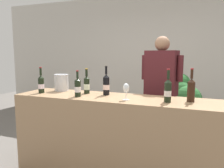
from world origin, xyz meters
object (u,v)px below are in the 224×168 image
at_px(wine_bottle_3, 168,90).
at_px(wine_bottle_4, 191,89).
at_px(wine_bottle_1, 106,85).
at_px(wine_bottle_5, 41,84).
at_px(wine_glass, 126,89).
at_px(person_server, 161,102).
at_px(ice_bucket, 62,82).
at_px(wine_bottle_2, 87,85).
at_px(potted_shrub, 183,102).
at_px(wine_bottle_0, 78,87).

distance_m(wine_bottle_3, wine_bottle_4, 0.25).
bearing_deg(wine_bottle_1, wine_bottle_5, -168.64).
bearing_deg(wine_bottle_4, wine_glass, -166.88).
bearing_deg(person_server, ice_bucket, -157.52).
xyz_separation_m(wine_bottle_2, wine_bottle_3, (1.01, -0.16, 0.01)).
bearing_deg(wine_bottle_2, ice_bucket, 171.22).
bearing_deg(wine_bottle_1, wine_glass, -32.08).
height_order(ice_bucket, potted_shrub, ice_bucket).
relative_size(wine_bottle_3, wine_bottle_5, 1.04).
height_order(wine_bottle_5, person_server, person_server).
height_order(wine_bottle_1, person_server, person_server).
xyz_separation_m(wine_bottle_1, wine_glass, (0.31, -0.19, -0.00)).
bearing_deg(potted_shrub, ice_bucket, -142.19).
distance_m(wine_bottle_3, wine_bottle_5, 1.57).
distance_m(wine_bottle_0, wine_bottle_4, 1.25).
bearing_deg(wine_bottle_5, wine_bottle_2, 17.31).
distance_m(wine_bottle_4, ice_bucket, 1.65).
height_order(wine_bottle_0, wine_bottle_3, wine_bottle_3).
bearing_deg(wine_bottle_5, wine_bottle_3, 0.56).
distance_m(wine_bottle_2, wine_bottle_5, 0.58).
xyz_separation_m(wine_bottle_0, ice_bucket, (-0.41, 0.28, 0.00)).
height_order(wine_bottle_0, ice_bucket, wine_bottle_0).
bearing_deg(wine_glass, wine_bottle_1, 147.92).
xyz_separation_m(wine_bottle_1, person_server, (0.57, 0.59, -0.29)).
relative_size(wine_bottle_0, wine_bottle_4, 0.88).
relative_size(wine_bottle_2, ice_bucket, 1.42).
distance_m(wine_bottle_0, potted_shrub, 1.87).
relative_size(wine_glass, potted_shrub, 0.15).
bearing_deg(wine_bottle_0, person_server, 43.71).
distance_m(wine_bottle_3, potted_shrub, 1.45).
relative_size(wine_glass, ice_bucket, 0.81).
xyz_separation_m(wine_bottle_2, wine_glass, (0.58, -0.20, 0.01)).
height_order(wine_glass, potted_shrub, wine_glass).
bearing_deg(wine_bottle_3, person_server, 103.39).
height_order(wine_bottle_1, wine_bottle_2, wine_bottle_1).
relative_size(wine_bottle_5, wine_glass, 1.82).
distance_m(wine_bottle_0, person_server, 1.19).
bearing_deg(wine_bottle_4, ice_bucket, 176.04).
xyz_separation_m(wine_bottle_1, wine_bottle_3, (0.74, -0.15, -0.00)).
bearing_deg(person_server, potted_shrub, 67.99).
distance_m(wine_bottle_4, wine_glass, 0.67).
height_order(wine_bottle_0, wine_bottle_5, wine_bottle_5).
distance_m(wine_bottle_3, ice_bucket, 1.44).
bearing_deg(ice_bucket, person_server, 22.48).
bearing_deg(wine_glass, wine_bottle_2, 160.70).
relative_size(wine_bottle_3, person_server, 0.20).
relative_size(wine_bottle_1, wine_glass, 1.93).
relative_size(wine_bottle_5, potted_shrub, 0.28).
bearing_deg(ice_bucket, wine_bottle_3, -8.87).
height_order(wine_bottle_2, wine_glass, wine_bottle_2).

